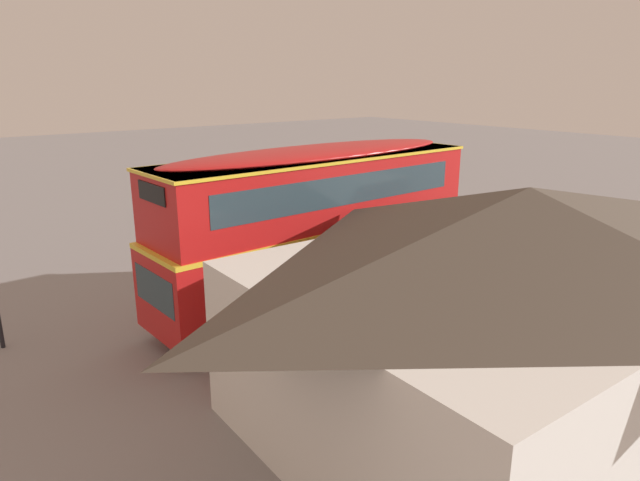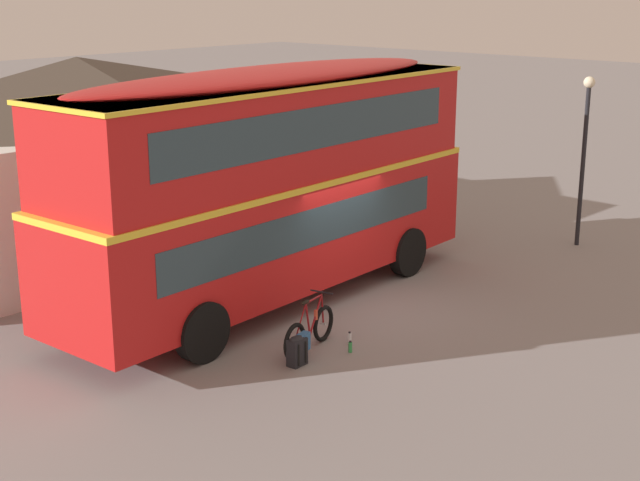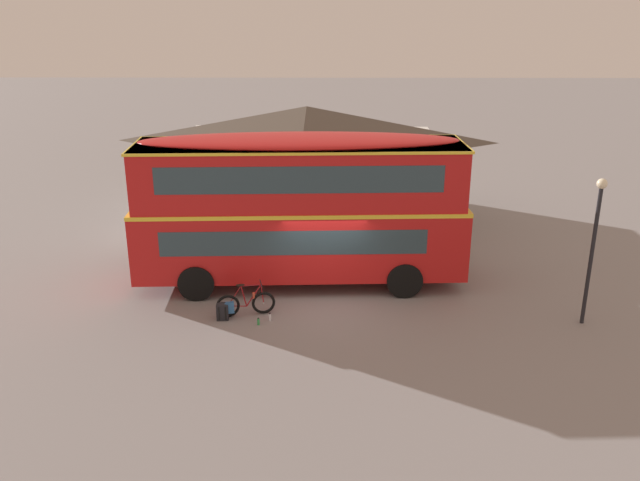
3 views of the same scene
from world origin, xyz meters
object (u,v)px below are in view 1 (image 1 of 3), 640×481
Objects in this scene: backpack_on_ground at (320,262)px; water_bottle_green_metal at (291,270)px; double_decker_bus at (318,221)px; touring_bicycle at (311,264)px; water_bottle_clear_plastic at (288,273)px.

backpack_on_ground is 1.11m from water_bottle_green_metal.
touring_bicycle is (-1.56, -2.39, -2.27)m from double_decker_bus.
backpack_on_ground reaches higher than water_bottle_clear_plastic.
touring_bicycle reaches higher than water_bottle_clear_plastic.
touring_bicycle is at bearing 23.78° from backpack_on_ground.
backpack_on_ground is at bearing -128.95° from double_decker_bus.
touring_bicycle is at bearing -123.11° from double_decker_bus.
double_decker_bus is at bearing 73.64° from water_bottle_clear_plastic.
touring_bicycle is 0.79m from water_bottle_green_metal.
water_bottle_clear_plastic is (0.77, -0.31, -0.26)m from touring_bicycle.
water_bottle_green_metal is at bearing -51.18° from touring_bicycle.
water_bottle_green_metal is at bearing -138.24° from water_bottle_clear_plastic.
backpack_on_ground is (-0.58, -0.26, -0.10)m from touring_bicycle.
water_bottle_green_metal is at bearing -17.14° from backpack_on_ground.
touring_bicycle is at bearing 128.82° from water_bottle_green_metal.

